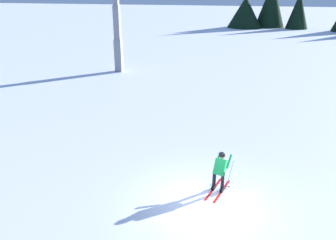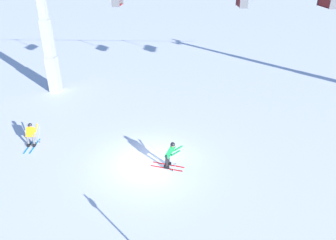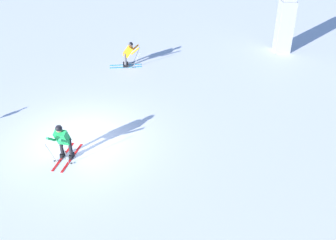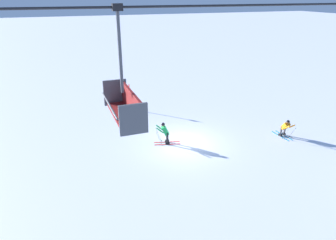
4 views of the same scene
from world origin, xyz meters
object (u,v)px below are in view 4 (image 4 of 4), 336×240
(chairlift_seat_second, at_px, (126,103))
(trail_marker_pole, at_px, (130,96))
(skier_carving_main, at_px, (165,132))
(skier_distant_uphill, at_px, (285,127))

(chairlift_seat_second, bearing_deg, trail_marker_pole, -102.90)
(skier_carving_main, distance_m, skier_distant_uphill, 8.47)
(trail_marker_pole, distance_m, skier_distant_uphill, 12.78)
(trail_marker_pole, bearing_deg, chairlift_seat_second, 77.10)
(chairlift_seat_second, xyz_separation_m, trail_marker_pole, (-4.11, -17.93, -5.92))
(skier_carving_main, height_order, skier_distant_uphill, skier_carving_main)
(skier_carving_main, xyz_separation_m, skier_distant_uphill, (-8.24, 1.98, -0.13))
(skier_carving_main, bearing_deg, skier_distant_uphill, 166.49)
(chairlift_seat_second, bearing_deg, skier_distant_uphill, -146.00)
(trail_marker_pole, bearing_deg, skier_distant_uphill, 134.19)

